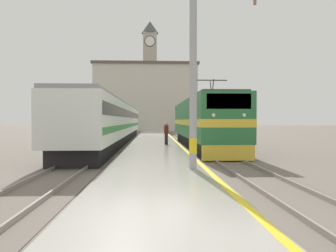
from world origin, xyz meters
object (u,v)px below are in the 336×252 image
Objects in this scene: passenger_train at (115,122)px; person_on_platform at (166,133)px; clock_tower at (150,73)px; catenary_mast at (195,72)px; locomotive_train at (201,123)px.

person_on_platform is at bearing -55.11° from passenger_train.
clock_tower is (3.03, 43.97, 11.18)m from passenger_train.
clock_tower is (-2.24, 63.51, 9.16)m from catenary_mast.
locomotive_train is at bearing -36.54° from passenger_train.
person_on_platform is 52.12m from clock_tower.
passenger_train is (-7.57, 5.61, 0.03)m from locomotive_train.
locomotive_train is at bearing -84.76° from clock_tower.
passenger_train is 45.47m from clock_tower.
person_on_platform is at bearing 92.59° from catenary_mast.
person_on_platform is at bearing -88.12° from clock_tower.
clock_tower reaches higher than person_on_platform.
person_on_platform is (-0.58, 12.82, -2.84)m from catenary_mast.
locomotive_train is 3.19m from person_on_platform.
catenary_mast is at bearing -99.37° from locomotive_train.
clock_tower reaches higher than catenary_mast.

